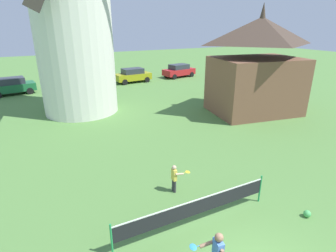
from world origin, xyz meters
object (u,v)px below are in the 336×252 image
parked_car_red (179,71)px  chapel (257,68)px  parked_car_silver (77,79)px  parked_car_green (12,86)px  parked_car_mustard (133,75)px  player_far (175,177)px  tennis_net (196,207)px  stray_ball (307,214)px

parked_car_red → chapel: chapel is taller
parked_car_silver → chapel: bearing=-55.2°
parked_car_green → chapel: (16.19, -14.29, 2.47)m
parked_car_silver → parked_car_mustard: size_ratio=1.03×
player_far → parked_car_red: parked_car_red is taller
tennis_net → parked_car_red: bearing=62.1°
parked_car_mustard → chapel: chapel is taller
parked_car_green → parked_car_mustard: size_ratio=0.99×
stray_ball → parked_car_red: bearing=70.6°
parked_car_red → parked_car_green: bearing=-178.3°
chapel → stray_ball: bearing=-124.3°
player_far → chapel: (10.15, 6.52, 2.62)m
tennis_net → parked_car_silver: parked_car_silver is taller
parked_car_silver → tennis_net: bearing=-90.4°
tennis_net → parked_car_red: parked_car_red is taller
parked_car_mustard → chapel: 15.23m
player_far → stray_ball: bearing=-45.6°
player_far → parked_car_green: 21.67m
player_far → stray_ball: 4.83m
tennis_net → parked_car_mustard: parked_car_mustard is taller
chapel → parked_car_red: bearing=82.6°
stray_ball → parked_car_red: (8.72, 24.79, 0.68)m
tennis_net → chapel: size_ratio=0.75×
parked_car_red → stray_ball: bearing=-109.4°
parked_car_red → chapel: size_ratio=0.56×
parked_car_silver → parked_car_red: (12.21, 0.06, 0.00)m
tennis_net → chapel: chapel is taller
player_far → stray_ball: player_far is taller
stray_ball → parked_car_red: parked_car_red is taller
stray_ball → chapel: chapel is taller
tennis_net → chapel: 13.73m
parked_car_red → tennis_net: bearing=-117.9°
parked_car_green → parked_car_mustard: (11.95, 0.13, 0.00)m
parked_car_red → parked_car_silver: bearing=-179.7°
player_far → parked_car_silver: 21.30m
parked_car_mustard → parked_car_red: same height
stray_ball → parked_car_silver: (-3.50, 24.73, 0.68)m
stray_ball → parked_car_green: (-9.40, 24.24, 0.68)m
parked_car_green → chapel: chapel is taller
stray_ball → parked_car_green: size_ratio=0.06×
player_far → parked_car_mustard: bearing=74.2°
parked_car_green → player_far: bearing=-73.8°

